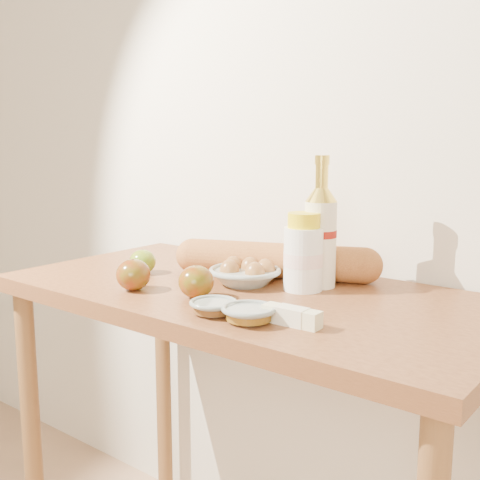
% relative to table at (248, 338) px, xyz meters
% --- Properties ---
extents(back_wall, '(3.50, 0.02, 2.60)m').
position_rel_table_xyz_m(back_wall, '(0.00, 0.33, 0.52)').
color(back_wall, silver).
rests_on(back_wall, ground).
extents(table, '(1.20, 0.60, 0.90)m').
position_rel_table_xyz_m(table, '(0.00, 0.00, 0.00)').
color(table, brown).
rests_on(table, ground).
extents(bourbon_bottle, '(0.08, 0.08, 0.31)m').
position_rel_table_xyz_m(bourbon_bottle, '(0.12, 0.12, 0.25)').
color(bourbon_bottle, '#F0E8CC').
rests_on(bourbon_bottle, table).
extents(cream_bottle, '(0.10, 0.10, 0.18)m').
position_rel_table_xyz_m(cream_bottle, '(0.11, 0.07, 0.21)').
color(cream_bottle, white).
rests_on(cream_bottle, table).
extents(egg_bowl, '(0.21, 0.21, 0.06)m').
position_rel_table_xyz_m(egg_bowl, '(-0.03, 0.03, 0.15)').
color(egg_bowl, '#9AA8A3').
rests_on(egg_bowl, table).
extents(baguette, '(0.53, 0.28, 0.09)m').
position_rel_table_xyz_m(baguette, '(-0.01, 0.13, 0.17)').
color(baguette, '#BE753A').
rests_on(baguette, table).
extents(apple_yellowgreen, '(0.08, 0.08, 0.06)m').
position_rel_table_xyz_m(apple_yellowgreen, '(-0.31, -0.05, 0.16)').
color(apple_yellowgreen, olive).
rests_on(apple_yellowgreen, table).
extents(apple_redgreen_front, '(0.09, 0.09, 0.07)m').
position_rel_table_xyz_m(apple_redgreen_front, '(-0.20, -0.18, 0.16)').
color(apple_redgreen_front, maroon).
rests_on(apple_redgreen_front, table).
extents(apple_redgreen_right, '(0.08, 0.08, 0.07)m').
position_rel_table_xyz_m(apple_redgreen_right, '(-0.04, -0.14, 0.16)').
color(apple_redgreen_right, '#961008').
rests_on(apple_redgreen_right, table).
extents(sugar_bowl, '(0.13, 0.13, 0.03)m').
position_rel_table_xyz_m(sugar_bowl, '(0.07, -0.21, 0.14)').
color(sugar_bowl, gray).
rests_on(sugar_bowl, table).
extents(syrup_bowl, '(0.13, 0.13, 0.03)m').
position_rel_table_xyz_m(syrup_bowl, '(0.16, -0.20, 0.14)').
color(syrup_bowl, gray).
rests_on(syrup_bowl, table).
extents(butter_stick, '(0.12, 0.04, 0.04)m').
position_rel_table_xyz_m(butter_stick, '(0.23, -0.17, 0.14)').
color(butter_stick, beige).
rests_on(butter_stick, table).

